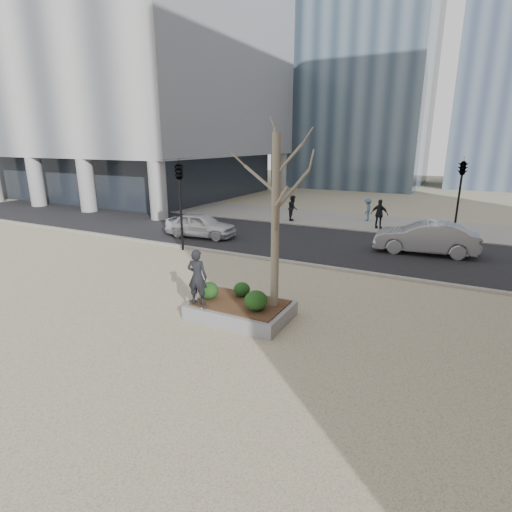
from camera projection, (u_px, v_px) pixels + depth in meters
The scene contains 18 objects.
ground at pixel (214, 311), 12.86m from camera, with size 120.00×120.00×0.00m, color tan.
street at pixel (316, 243), 21.40m from camera, with size 60.00×8.00×0.02m, color black.
far_sidewalk at pixel (350, 221), 27.37m from camera, with size 60.00×6.00×0.02m, color gray.
planter at pixel (241, 310), 12.36m from camera, with size 3.00×2.00×0.45m, color gray.
planter_mulch at pixel (241, 303), 12.29m from camera, with size 2.70×1.70×0.04m, color #382314.
sycamore_tree at pixel (276, 196), 11.19m from camera, with size 2.80×2.80×6.60m, color gray, non-canonical shape.
shrub_left at pixel (209, 290), 12.52m from camera, with size 0.63×0.63×0.54m, color black.
shrub_middle at pixel (242, 289), 12.75m from camera, with size 0.52×0.52×0.45m, color #123916.
shrub_right at pixel (256, 300), 11.67m from camera, with size 0.69×0.69×0.58m, color #1A3811.
skateboard at pixel (198, 304), 12.14m from camera, with size 0.78×0.20×0.07m, color black, non-canonical shape.
skateboarder at pixel (197, 277), 11.89m from camera, with size 0.62×0.41×1.70m, color black.
police_car at pixel (201, 225), 22.59m from camera, with size 1.63×4.04×1.38m, color silver.
car_silver at pixel (425, 238), 19.23m from camera, with size 1.65×4.72×1.56m, color gray.
pedestrian_a at pixel (293, 208), 27.25m from camera, with size 0.83×0.65×1.71m, color black.
pedestrian_b at pixel (367, 210), 27.19m from camera, with size 0.99×0.57×1.53m, color #45657D.
pedestrian_c at pixel (380, 214), 24.68m from camera, with size 1.06×0.44×1.81m, color black.
traffic_light_near at pixel (181, 206), 19.45m from camera, with size 0.60×2.48×4.50m, color black, non-canonical shape.
traffic_light_far at pixel (459, 198), 21.84m from camera, with size 0.60×2.48×4.50m, color black, non-canonical shape.
Camera 1 is at (6.65, -9.92, 5.26)m, focal length 28.00 mm.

